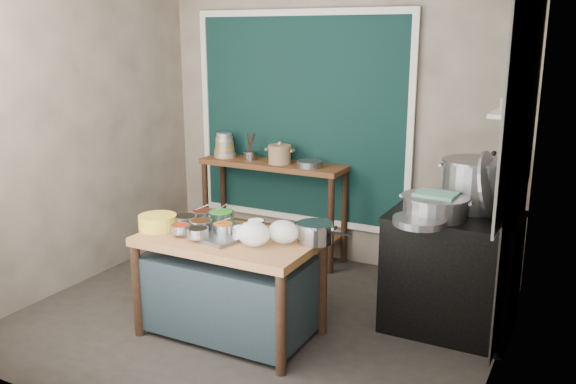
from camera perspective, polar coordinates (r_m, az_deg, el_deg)
The scene contains 30 objects.
floor at distance 4.83m, azimuth -3.01°, elevation -11.81°, with size 3.50×3.00×0.02m, color black.
back_wall at distance 5.73m, azimuth 4.52°, elevation 7.13°, with size 3.50×0.02×2.80m, color gray.
left_wall at distance 5.50m, azimuth -19.34°, elevation 6.05°, with size 0.02×3.00×2.80m, color gray.
right_wall at distance 3.82m, azimuth 20.12°, elevation 2.60°, with size 0.02×3.00×2.80m, color gray.
curtain_panel at distance 5.84m, azimuth 1.18°, elevation 6.83°, with size 2.10×0.02×1.90m, color black.
curtain_frame at distance 5.84m, azimuth 1.13°, elevation 6.81°, with size 2.22×0.03×2.02m, color beige, non-canonical shape.
tile_panel at distance 4.31m, azimuth 21.33°, elevation 9.81°, with size 0.02×1.70×1.70m, color #B2B2AA.
soot_patch at distance 4.62m, azimuth 20.24°, elevation -4.44°, with size 0.01×1.30×1.30m, color black.
wall_shelf at distance 4.64m, azimuth 20.19°, elevation 7.06°, with size 0.22×0.70×0.03m, color beige.
prep_table at distance 4.46m, azimuth -5.44°, elevation -8.76°, with size 1.25×0.72×0.75m, color #9C6538.
back_counter at distance 5.95m, azimuth -1.40°, elevation -1.65°, with size 1.45×0.40×0.95m, color #542B18.
stove_block at distance 4.68m, azimuth 15.02°, elevation -7.38°, with size 0.90×0.68×0.85m, color black.
stove_top at distance 4.54m, azimuth 15.38°, elevation -2.21°, with size 0.92×0.69×0.03m, color black.
condiment_tray at distance 4.43m, azimuth -6.95°, elevation -3.58°, with size 0.62×0.44×0.03m, color gray.
condiment_bowls at distance 4.44m, azimuth -7.30°, elevation -2.88°, with size 0.66×0.55×0.08m.
yellow_basin at distance 4.55m, azimuth -12.09°, elevation -2.78°, with size 0.28×0.28×0.11m, color gold.
saucepan at distance 4.17m, azimuth 2.51°, elevation -3.83°, with size 0.26×0.26×0.14m, color gray, non-canonical shape.
plastic_bag_a at distance 4.10m, azimuth -3.24°, elevation -3.92°, with size 0.23×0.19×0.17m, color white.
plastic_bag_b at distance 4.15m, azimuth -0.43°, elevation -3.74°, with size 0.21×0.18×0.16m, color white.
bowl_stack at distance 6.09m, azimuth -5.94°, elevation 4.26°, with size 0.21×0.21×0.24m.
utensil_cup at distance 5.96m, azimuth -3.54°, elevation 3.44°, with size 0.13×0.13×0.08m, color gray.
ceramic_crock at distance 5.75m, azimuth -0.78°, elevation 3.44°, with size 0.23×0.23×0.16m, color #806046, non-canonical shape.
wide_bowl at distance 5.60m, azimuth 2.03°, elevation 2.63°, with size 0.24×0.24×0.06m, color gray.
stock_pot at distance 4.67m, azimuth 16.94°, elevation 0.68°, with size 0.48×0.48×0.37m, color gray, non-canonical shape.
pot_lid at distance 4.48m, azimuth 18.23°, elevation 0.66°, with size 0.48×0.48×0.02m, color gray.
steamer at distance 4.41m, azimuth 13.60°, elevation -1.32°, with size 0.48×0.48×0.16m, color gray, non-canonical shape.
green_cloth at distance 4.39m, azimuth 13.67°, elevation -0.21°, with size 0.28×0.22×0.02m, color #4B8469.
shallow_pan at distance 4.23m, azimuth 12.22°, elevation -2.69°, with size 0.37×0.37×0.05m, color gray.
shelf_bowl_stack at distance 4.58m, azimuth 20.19°, elevation 7.90°, with size 0.15×0.15×0.12m.
shelf_bowl_green at distance 4.84m, azimuth 20.57°, elevation 7.79°, with size 0.15×0.15×0.05m, color gray.
Camera 1 is at (2.22, -3.72, 2.13)m, focal length 38.00 mm.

